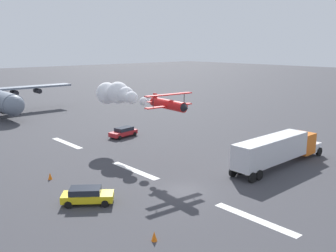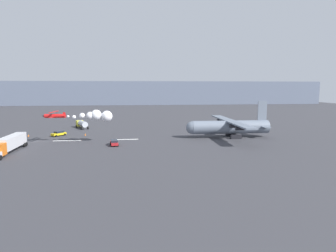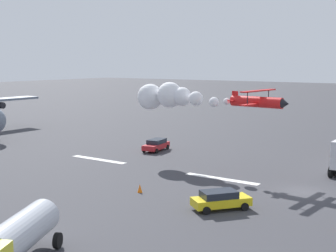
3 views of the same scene
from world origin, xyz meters
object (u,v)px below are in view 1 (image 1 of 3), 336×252
airport_staff_sedan (87,195)px  traffic_cone_near (154,236)px  followme_car_yellow (123,132)px  semi_truck_orange (278,149)px  traffic_cone_far (50,176)px  stunt_biplane_red (120,95)px

airport_staff_sedan → traffic_cone_near: (-9.14, -0.27, -0.44)m
airport_staff_sedan → traffic_cone_near: size_ratio=6.30×
followme_car_yellow → traffic_cone_near: bearing=148.7°
semi_truck_orange → airport_staff_sedan: size_ratio=3.34×
airport_staff_sedan → semi_truck_orange: bearing=-103.7°
traffic_cone_far → airport_staff_sedan: bearing=178.2°
semi_truck_orange → followme_car_yellow: (24.10, 5.08, -1.33)m
stunt_biplane_red → followme_car_yellow: (5.71, -4.31, -6.77)m
followme_car_yellow → traffic_cone_far: followme_car_yellow is taller
stunt_biplane_red → traffic_cone_near: bearing=150.4°
followme_car_yellow → airport_staff_sedan: (-18.68, 17.16, 0.00)m
semi_truck_orange → airport_staff_sedan: semi_truck_orange is taller
stunt_biplane_red → semi_truck_orange: 21.36m
followme_car_yellow → airport_staff_sedan: 25.37m
followme_car_yellow → traffic_cone_near: size_ratio=6.41×
stunt_biplane_red → traffic_cone_far: size_ratio=25.53×
stunt_biplane_red → semi_truck_orange: bearing=-152.9°
stunt_biplane_red → airport_staff_sedan: size_ratio=4.05×
traffic_cone_far → semi_truck_orange: bearing=-121.8°
airport_staff_sedan → followme_car_yellow: bearing=-42.6°
semi_truck_orange → traffic_cone_near: size_ratio=21.06×
airport_staff_sedan → traffic_cone_far: airport_staff_sedan is taller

